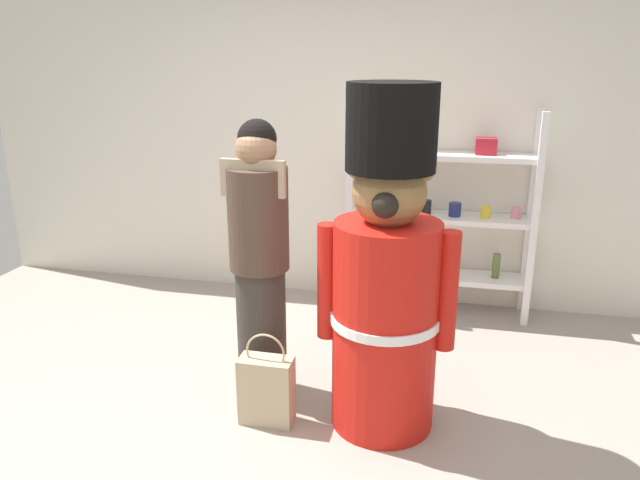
{
  "coord_description": "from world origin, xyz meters",
  "views": [
    {
      "loc": [
        0.78,
        -2.53,
        1.95
      ],
      "look_at": [
        0.11,
        0.44,
        1.0
      ],
      "focal_mm": 33.77,
      "sensor_mm": 36.0,
      "label": 1
    }
  ],
  "objects_px": {
    "merchandise_shelf": "(438,212)",
    "shopping_bag": "(266,389)",
    "teddy_bear_guard": "(386,282)",
    "person_shopper": "(260,258)"
  },
  "relations": [
    {
      "from": "merchandise_shelf",
      "to": "shopping_bag",
      "type": "bearing_deg",
      "value": -115.17
    },
    {
      "from": "teddy_bear_guard",
      "to": "shopping_bag",
      "type": "bearing_deg",
      "value": -166.99
    },
    {
      "from": "teddy_bear_guard",
      "to": "person_shopper",
      "type": "relative_size",
      "value": 1.13
    },
    {
      "from": "person_shopper",
      "to": "shopping_bag",
      "type": "xyz_separation_m",
      "value": [
        0.12,
        -0.3,
        -0.65
      ]
    },
    {
      "from": "merchandise_shelf",
      "to": "person_shopper",
      "type": "xyz_separation_m",
      "value": [
        -0.94,
        -1.46,
        0.06
      ]
    },
    {
      "from": "teddy_bear_guard",
      "to": "shopping_bag",
      "type": "relative_size",
      "value": 3.44
    },
    {
      "from": "merchandise_shelf",
      "to": "person_shopper",
      "type": "distance_m",
      "value": 1.74
    },
    {
      "from": "merchandise_shelf",
      "to": "teddy_bear_guard",
      "type": "xyz_separation_m",
      "value": [
        -0.21,
        -1.61,
        0.03
      ]
    },
    {
      "from": "merchandise_shelf",
      "to": "shopping_bag",
      "type": "height_order",
      "value": "merchandise_shelf"
    },
    {
      "from": "shopping_bag",
      "to": "teddy_bear_guard",
      "type": "bearing_deg",
      "value": 13.01
    }
  ]
}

